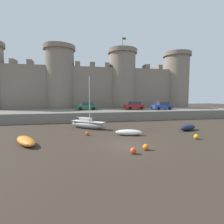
% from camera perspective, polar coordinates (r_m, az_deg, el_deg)
% --- Properties ---
extents(ground_plane, '(160.00, 160.00, 0.00)m').
position_cam_1_polar(ground_plane, '(15.70, 4.58, -10.76)').
color(ground_plane, '#382D23').
extents(quay_road, '(57.33, 10.00, 1.60)m').
position_cam_1_polar(quay_road, '(34.31, -4.77, -0.77)').
color(quay_road, slate).
rests_on(quay_road, ground).
extents(castle, '(52.61, 7.28, 18.91)m').
position_cam_1_polar(castle, '(43.36, -6.42, 8.98)').
color(castle, gray).
rests_on(castle, ground).
extents(sailboat_foreground_left, '(5.02, 4.54, 6.91)m').
position_cam_1_polar(sailboat_foreground_left, '(23.65, -7.87, -3.94)').
color(sailboat_foreground_left, gray).
rests_on(sailboat_foreground_left, ground).
extents(rowboat_near_channel_right, '(2.79, 3.76, 0.70)m').
position_cam_1_polar(rowboat_near_channel_right, '(17.45, -26.35, -8.42)').
color(rowboat_near_channel_right, orange).
rests_on(rowboat_near_channel_right, ground).
extents(rowboat_midflat_left, '(3.07, 2.16, 0.72)m').
position_cam_1_polar(rowboat_midflat_left, '(24.20, 23.51, -4.64)').
color(rowboat_midflat_left, '#141E3D').
rests_on(rowboat_midflat_left, ground).
extents(rowboat_midflat_right, '(3.10, 1.70, 0.65)m').
position_cam_1_polar(rowboat_midflat_right, '(19.50, 5.51, -6.60)').
color(rowboat_midflat_right, silver).
rests_on(rowboat_midflat_right, ground).
extents(mooring_buoy_near_shore, '(0.42, 0.42, 0.42)m').
position_cam_1_polar(mooring_buoy_near_shore, '(19.65, -8.10, -6.93)').
color(mooring_buoy_near_shore, '#E04C1E').
rests_on(mooring_buoy_near_shore, ground).
extents(mooring_buoy_mid_mud, '(0.48, 0.48, 0.48)m').
position_cam_1_polar(mooring_buoy_mid_mud, '(13.46, 6.96, -12.44)').
color(mooring_buoy_mid_mud, '#E04C1E').
rests_on(mooring_buoy_mid_mud, ground).
extents(mooring_buoy_off_centre, '(0.49, 0.49, 0.49)m').
position_cam_1_polar(mooring_buoy_off_centre, '(14.50, 10.98, -11.17)').
color(mooring_buoy_off_centre, orange).
rests_on(mooring_buoy_off_centre, ground).
extents(mooring_buoy_near_channel, '(0.50, 0.50, 0.50)m').
position_cam_1_polar(mooring_buoy_near_channel, '(19.67, 25.83, -7.27)').
color(mooring_buoy_near_channel, orange).
rests_on(mooring_buoy_near_channel, ground).
extents(car_quay_centre_east, '(4.21, 2.11, 1.62)m').
position_cam_1_polar(car_quay_centre_east, '(37.35, 16.07, 1.95)').
color(car_quay_centre_east, '#263F99').
rests_on(car_quay_centre_east, quay_road).
extents(car_quay_centre_west, '(4.21, 2.11, 1.62)m').
position_cam_1_polar(car_quay_centre_west, '(35.41, -8.30, 1.93)').
color(car_quay_centre_west, '#1E6638').
rests_on(car_quay_centre_west, quay_road).
extents(car_quay_west, '(4.21, 2.11, 1.62)m').
position_cam_1_polar(car_quay_west, '(36.86, 7.27, 2.07)').
color(car_quay_west, red).
rests_on(car_quay_west, quay_road).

